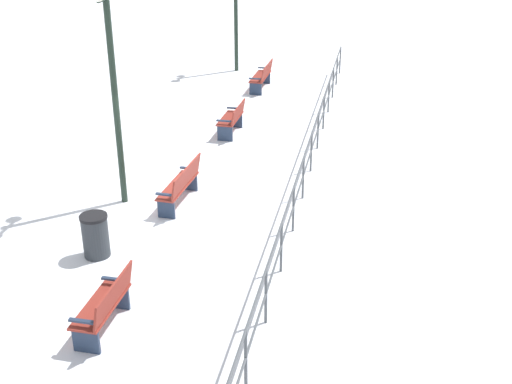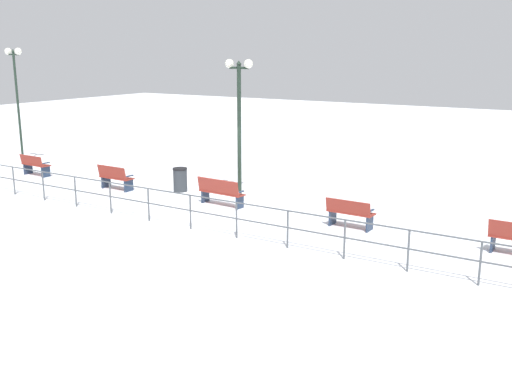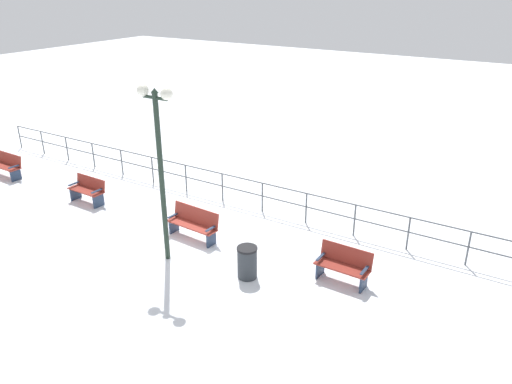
{
  "view_description": "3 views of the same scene",
  "coord_description": "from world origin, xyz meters",
  "px_view_note": "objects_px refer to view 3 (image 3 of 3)",
  "views": [
    {
      "loc": [
        -4.09,
        12.65,
        6.47
      ],
      "look_at": [
        -1.75,
        0.46,
        0.66
      ],
      "focal_mm": 46.11,
      "sensor_mm": 36.0,
      "label": 1
    },
    {
      "loc": [
        -15.44,
        -11.07,
        4.98
      ],
      "look_at": [
        -0.85,
        -1.93,
        0.89
      ],
      "focal_mm": 41.6,
      "sensor_mm": 36.0,
      "label": 2
    },
    {
      "loc": [
        10.17,
        8.41,
        7.12
      ],
      "look_at": [
        -1.96,
        0.94,
        0.95
      ],
      "focal_mm": 34.99,
      "sensor_mm": 36.0,
      "label": 3
    }
  ],
  "objects_px": {
    "lamppost_middle": "(159,145)",
    "bench_second": "(88,190)",
    "bench_fourth": "(343,265)",
    "bench_nearest": "(5,164)",
    "trash_bin": "(247,262)",
    "bench_third": "(194,223)"
  },
  "relations": [
    {
      "from": "lamppost_middle",
      "to": "bench_second",
      "type": "bearing_deg",
      "value": -106.61
    },
    {
      "from": "bench_second",
      "to": "bench_fourth",
      "type": "xyz_separation_m",
      "value": [
        -0.05,
        9.28,
        0.01
      ]
    },
    {
      "from": "bench_nearest",
      "to": "bench_fourth",
      "type": "xyz_separation_m",
      "value": [
        -0.03,
        13.92,
        -0.01
      ]
    },
    {
      "from": "bench_fourth",
      "to": "trash_bin",
      "type": "relative_size",
      "value": 1.61
    },
    {
      "from": "bench_second",
      "to": "lamppost_middle",
      "type": "bearing_deg",
      "value": 74.73
    },
    {
      "from": "trash_bin",
      "to": "bench_third",
      "type": "bearing_deg",
      "value": -111.01
    },
    {
      "from": "bench_second",
      "to": "bench_third",
      "type": "xyz_separation_m",
      "value": [
        0.11,
        4.64,
        0.03
      ]
    },
    {
      "from": "bench_nearest",
      "to": "bench_third",
      "type": "distance_m",
      "value": 9.29
    },
    {
      "from": "bench_nearest",
      "to": "trash_bin",
      "type": "height_order",
      "value": "bench_nearest"
    },
    {
      "from": "lamppost_middle",
      "to": "bench_nearest",
      "type": "bearing_deg",
      "value": -98.69
    },
    {
      "from": "bench_nearest",
      "to": "bench_third",
      "type": "relative_size",
      "value": 1.0
    },
    {
      "from": "bench_nearest",
      "to": "lamppost_middle",
      "type": "bearing_deg",
      "value": 82.67
    },
    {
      "from": "bench_fourth",
      "to": "lamppost_middle",
      "type": "bearing_deg",
      "value": -70.83
    },
    {
      "from": "bench_second",
      "to": "bench_fourth",
      "type": "relative_size",
      "value": 0.99
    },
    {
      "from": "bench_fourth",
      "to": "lamppost_middle",
      "type": "distance_m",
      "value": 5.51
    },
    {
      "from": "bench_second",
      "to": "bench_fourth",
      "type": "bearing_deg",
      "value": 91.63
    },
    {
      "from": "bench_nearest",
      "to": "bench_second",
      "type": "bearing_deg",
      "value": 91.14
    },
    {
      "from": "bench_second",
      "to": "bench_nearest",
      "type": "bearing_deg",
      "value": -88.87
    },
    {
      "from": "trash_bin",
      "to": "bench_second",
      "type": "bearing_deg",
      "value": -98.45
    },
    {
      "from": "bench_third",
      "to": "lamppost_middle",
      "type": "height_order",
      "value": "lamppost_middle"
    },
    {
      "from": "lamppost_middle",
      "to": "trash_bin",
      "type": "relative_size",
      "value": 5.49
    },
    {
      "from": "bench_third",
      "to": "bench_fourth",
      "type": "xyz_separation_m",
      "value": [
        -0.15,
        4.64,
        -0.02
      ]
    }
  ]
}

